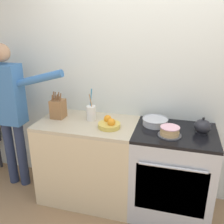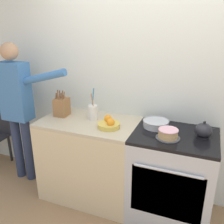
% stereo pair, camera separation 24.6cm
% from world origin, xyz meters
% --- Properties ---
extents(wall_back, '(8.00, 0.04, 2.60)m').
position_xyz_m(wall_back, '(0.00, 0.65, 1.30)').
color(wall_back, silver).
rests_on(wall_back, ground_plane).
extents(counter_cabinet, '(1.03, 0.63, 0.93)m').
position_xyz_m(counter_cabinet, '(-0.65, 0.32, 0.46)').
color(counter_cabinet, beige).
rests_on(counter_cabinet, ground_plane).
extents(stove_range, '(0.78, 0.67, 0.93)m').
position_xyz_m(stove_range, '(0.26, 0.31, 0.46)').
color(stove_range, '#B7BABF').
rests_on(stove_range, ground_plane).
extents(layer_cake, '(0.22, 0.22, 0.09)m').
position_xyz_m(layer_cake, '(0.20, 0.21, 0.97)').
color(layer_cake, '#4C4C51').
rests_on(layer_cake, stove_range).
extents(tea_kettle, '(0.19, 0.16, 0.16)m').
position_xyz_m(tea_kettle, '(0.50, 0.36, 0.99)').
color(tea_kettle, '#232328').
rests_on(tea_kettle, stove_range).
extents(mixing_bowl, '(0.26, 0.26, 0.07)m').
position_xyz_m(mixing_bowl, '(0.05, 0.42, 0.96)').
color(mixing_bowl, '#B7BABF').
rests_on(mixing_bowl, stove_range).
extents(knife_block, '(0.14, 0.15, 0.29)m').
position_xyz_m(knife_block, '(-1.00, 0.36, 1.03)').
color(knife_block, olive).
rests_on(knife_block, counter_cabinet).
extents(utensil_crock, '(0.10, 0.10, 0.34)m').
position_xyz_m(utensil_crock, '(-0.62, 0.38, 1.01)').
color(utensil_crock, silver).
rests_on(utensil_crock, counter_cabinet).
extents(fruit_bowl, '(0.22, 0.22, 0.11)m').
position_xyz_m(fruit_bowl, '(-0.39, 0.24, 0.96)').
color(fruit_bowl, gold).
rests_on(fruit_bowl, counter_cabinet).
extents(person_baker, '(0.95, 0.20, 1.71)m').
position_xyz_m(person_baker, '(-1.57, 0.31, 1.03)').
color(person_baker, '#283351').
rests_on(person_baker, ground_plane).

